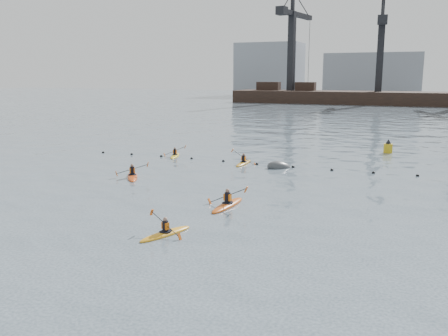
{
  "coord_description": "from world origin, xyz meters",
  "views": [
    {
      "loc": [
        9.78,
        -13.22,
        7.07
      ],
      "look_at": [
        1.52,
        6.87,
        2.8
      ],
      "focal_mm": 38.0,
      "sensor_mm": 36.0,
      "label": 1
    }
  ],
  "objects_px": {
    "kayaker_1": "(166,233)",
    "nav_buoy": "(388,148)",
    "mooring_buoy": "(279,168)",
    "kayaker_0": "(227,204)",
    "kayaker_3": "(244,163)",
    "kayaker_2": "(132,176)",
    "kayaker_5": "(175,155)"
  },
  "relations": [
    {
      "from": "kayaker_0",
      "to": "kayaker_3",
      "type": "relative_size",
      "value": 1.15
    },
    {
      "from": "kayaker_2",
      "to": "nav_buoy",
      "type": "relative_size",
      "value": 2.22
    },
    {
      "from": "kayaker_2",
      "to": "kayaker_5",
      "type": "distance_m",
      "value": 8.94
    },
    {
      "from": "kayaker_0",
      "to": "kayaker_5",
      "type": "height_order",
      "value": "kayaker_0"
    },
    {
      "from": "kayaker_2",
      "to": "kayaker_5",
      "type": "xyz_separation_m",
      "value": [
        -1.35,
        8.84,
        -0.01
      ]
    },
    {
      "from": "kayaker_0",
      "to": "kayaker_1",
      "type": "relative_size",
      "value": 1.2
    },
    {
      "from": "kayaker_1",
      "to": "mooring_buoy",
      "type": "xyz_separation_m",
      "value": [
        0.41,
        17.22,
        -0.09
      ]
    },
    {
      "from": "kayaker_2",
      "to": "kayaker_3",
      "type": "relative_size",
      "value": 1.04
    },
    {
      "from": "kayaker_1",
      "to": "kayaker_5",
      "type": "xyz_separation_m",
      "value": [
        -9.55,
        18.72,
        -0.0
      ]
    },
    {
      "from": "kayaker_0",
      "to": "kayaker_1",
      "type": "bearing_deg",
      "value": -94.02
    },
    {
      "from": "kayaker_0",
      "to": "kayaker_5",
      "type": "xyz_separation_m",
      "value": [
        -10.35,
        13.26,
        -0.02
      ]
    },
    {
      "from": "kayaker_1",
      "to": "mooring_buoy",
      "type": "relative_size",
      "value": 1.45
    },
    {
      "from": "kayaker_2",
      "to": "kayaker_3",
      "type": "xyz_separation_m",
      "value": [
        5.49,
        7.8,
        -0.01
      ]
    },
    {
      "from": "kayaker_1",
      "to": "kayaker_2",
      "type": "relative_size",
      "value": 0.92
    },
    {
      "from": "kayaker_1",
      "to": "nav_buoy",
      "type": "distance_m",
      "value": 29.02
    },
    {
      "from": "kayaker_2",
      "to": "mooring_buoy",
      "type": "bearing_deg",
      "value": 6.94
    },
    {
      "from": "mooring_buoy",
      "to": "nav_buoy",
      "type": "distance_m",
      "value": 13.01
    },
    {
      "from": "kayaker_2",
      "to": "mooring_buoy",
      "type": "xyz_separation_m",
      "value": [
        8.61,
        7.34,
        -0.1
      ]
    },
    {
      "from": "kayaker_1",
      "to": "nav_buoy",
      "type": "xyz_separation_m",
      "value": [
        7.75,
        27.96,
        0.35
      ]
    },
    {
      "from": "kayaker_3",
      "to": "mooring_buoy",
      "type": "bearing_deg",
      "value": -8.69
    },
    {
      "from": "kayaker_3",
      "to": "mooring_buoy",
      "type": "relative_size",
      "value": 1.51
    },
    {
      "from": "kayaker_3",
      "to": "nav_buoy",
      "type": "xyz_separation_m",
      "value": [
        10.46,
        10.28,
        0.35
      ]
    },
    {
      "from": "kayaker_3",
      "to": "kayaker_0",
      "type": "bearing_deg",
      "value": -74.32
    },
    {
      "from": "kayaker_0",
      "to": "kayaker_5",
      "type": "relative_size",
      "value": 1.19
    },
    {
      "from": "kayaker_0",
      "to": "kayaker_3",
      "type": "distance_m",
      "value": 12.71
    },
    {
      "from": "kayaker_2",
      "to": "kayaker_3",
      "type": "distance_m",
      "value": 9.54
    },
    {
      "from": "kayaker_0",
      "to": "mooring_buoy",
      "type": "bearing_deg",
      "value": 96.35
    },
    {
      "from": "nav_buoy",
      "to": "mooring_buoy",
      "type": "bearing_deg",
      "value": -124.36
    },
    {
      "from": "kayaker_3",
      "to": "kayaker_2",
      "type": "bearing_deg",
      "value": -125.52
    },
    {
      "from": "kayaker_1",
      "to": "kayaker_2",
      "type": "xyz_separation_m",
      "value": [
        -8.2,
        9.88,
        0.01
      ]
    },
    {
      "from": "kayaker_0",
      "to": "nav_buoy",
      "type": "distance_m",
      "value": 23.54
    },
    {
      "from": "mooring_buoy",
      "to": "nav_buoy",
      "type": "relative_size",
      "value": 1.41
    }
  ]
}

